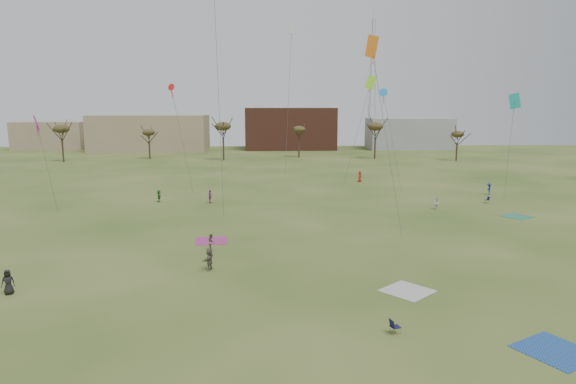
{
  "coord_description": "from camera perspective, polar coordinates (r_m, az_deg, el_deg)",
  "views": [
    {
      "loc": [
        -1.65,
        -29.15,
        12.6
      ],
      "look_at": [
        0.0,
        12.0,
        5.5
      ],
      "focal_mm": 31.28,
      "sensor_mm": 36.0,
      "label": 1
    }
  ],
  "objects": [
    {
      "name": "spectator_mid_d",
      "position": [
        66.32,
        -8.85,
        -0.51
      ],
      "size": [
        0.72,
        1.13,
        1.78
      ],
      "primitive_type": "imported",
      "rotation": [
        0.0,
        0.0,
        1.87
      ],
      "color": "#983F7E",
      "rests_on": "ground"
    },
    {
      "name": "building_tan_west",
      "position": [
        164.11,
        -25.14,
        5.86
      ],
      "size": [
        20.0,
        12.0,
        8.0
      ],
      "primitive_type": "cube",
      "color": "#937F60",
      "rests_on": "ground"
    },
    {
      "name": "spectator_mid_e",
      "position": [
        64.31,
        16.56,
        -1.24
      ],
      "size": [
        0.81,
        0.66,
        1.52
      ],
      "primitive_type": "imported",
      "rotation": [
        0.0,
        0.0,
        6.16
      ],
      "color": "silver",
      "rests_on": "ground"
    },
    {
      "name": "flyer_far_a",
      "position": [
        68.58,
        -14.44,
        -0.44
      ],
      "size": [
        0.89,
        1.57,
        1.61
      ],
      "primitive_type": "imported",
      "rotation": [
        0.0,
        0.0,
        1.87
      ],
      "color": "#357D29",
      "rests_on": "ground"
    },
    {
      "name": "radio_tower",
      "position": [
        157.5,
        9.51,
        12.05
      ],
      "size": [
        1.51,
        1.72,
        41.0
      ],
      "color": "#9EA3A8",
      "rests_on": "ground"
    },
    {
      "name": "kites_aloft",
      "position": [
        68.15,
        -1.01,
        16.54
      ],
      "size": [
        64.51,
        65.62,
        25.1
      ],
      "color": "#E81B49",
      "rests_on": "ground"
    },
    {
      "name": "building_brick",
      "position": [
        149.44,
        0.26,
        7.25
      ],
      "size": [
        26.0,
        16.0,
        12.0
      ],
      "primitive_type": "cube",
      "color": "brown",
      "rests_on": "ground"
    },
    {
      "name": "blanket_blue",
      "position": [
        30.69,
        28.09,
        -15.66
      ],
      "size": [
        4.51,
        4.51,
        0.03
      ],
      "primitive_type": "cube",
      "rotation": [
        0.0,
        0.0,
        2.07
      ],
      "color": "#224F97",
      "rests_on": "ground"
    },
    {
      "name": "flyer_mid_a",
      "position": [
        39.22,
        -29.22,
        -8.92
      ],
      "size": [
        0.94,
        0.72,
        1.72
      ],
      "primitive_type": "imported",
      "rotation": [
        0.0,
        0.0,
        0.22
      ],
      "color": "black",
      "rests_on": "ground"
    },
    {
      "name": "blanket_cream",
      "position": [
        36.15,
        13.41,
        -10.89
      ],
      "size": [
        4.17,
        4.17,
        0.03
      ],
      "primitive_type": "cube",
      "rotation": [
        0.0,
        0.0,
        0.72
      ],
      "color": "beige",
      "rests_on": "ground"
    },
    {
      "name": "blanket_plum",
      "position": [
        48.13,
        -8.73,
        -5.51
      ],
      "size": [
        3.25,
        3.25,
        0.03
      ],
      "primitive_type": "cube",
      "rotation": [
        0.0,
        0.0,
        0.11
      ],
      "color": "#A43279",
      "rests_on": "ground"
    },
    {
      "name": "ground",
      "position": [
        31.8,
        0.89,
        -13.56
      ],
      "size": [
        260.0,
        260.0,
        0.0
      ],
      "primitive_type": "plane",
      "color": "#2C4B17",
      "rests_on": "ground"
    },
    {
      "name": "camp_chair_center",
      "position": [
        29.66,
        12.06,
        -15.02
      ],
      "size": [
        0.67,
        0.64,
        0.87
      ],
      "rotation": [
        0.0,
        0.0,
        1.86
      ],
      "color": "#131734",
      "rests_on": "ground"
    },
    {
      "name": "spectator_fore_c",
      "position": [
        39.62,
        -8.94,
        -7.58
      ],
      "size": [
        0.99,
        1.67,
        1.72
      ],
      "primitive_type": "imported",
      "rotation": [
        0.0,
        0.0,
        4.39
      ],
      "color": "brown",
      "rests_on": "ground"
    },
    {
      "name": "camp_chair_right",
      "position": [
        70.69,
        21.66,
        -0.97
      ],
      "size": [
        0.62,
        0.58,
        0.87
      ],
      "rotation": [
        0.0,
        0.0,
        4.87
      ],
      "color": "#17153C",
      "rests_on": "ground"
    },
    {
      "name": "building_tan",
      "position": [
        148.15,
        -15.4,
        6.49
      ],
      "size": [
        32.0,
        14.0,
        10.0
      ],
      "primitive_type": "cube",
      "color": "#937F60",
      "rests_on": "ground"
    },
    {
      "name": "blanket_olive",
      "position": [
        63.56,
        24.58,
        -2.55
      ],
      "size": [
        3.91,
        3.91,
        0.03
      ],
      "primitive_type": "cube",
      "rotation": [
        0.0,
        0.0,
        2.14
      ],
      "color": "#2D7D5B",
      "rests_on": "ground"
    },
    {
      "name": "tree_line",
      "position": [
        108.42,
        -2.95,
        6.85
      ],
      "size": [
        117.44,
        49.32,
        8.91
      ],
      "color": "#3A2B1E",
      "rests_on": "ground"
    },
    {
      "name": "flyer_far_c",
      "position": [
        77.4,
        21.87,
        0.33
      ],
      "size": [
        0.8,
        1.17,
        1.67
      ],
      "primitive_type": "imported",
      "rotation": [
        0.0,
        0.0,
        4.54
      ],
      "color": "navy",
      "rests_on": "ground"
    },
    {
      "name": "flyer_far_b",
      "position": [
        84.68,
        8.15,
        1.75
      ],
      "size": [
        0.89,
        1.05,
        1.83
      ],
      "primitive_type": "imported",
      "rotation": [
        0.0,
        0.0,
        1.16
      ],
      "color": "#9E291B",
      "rests_on": "ground"
    },
    {
      "name": "spectator_fore_b",
      "position": [
        44.94,
        -8.68,
        -5.62
      ],
      "size": [
        0.71,
        0.83,
        1.5
      ],
      "primitive_type": "imported",
      "rotation": [
        0.0,
        0.0,
        1.78
      ],
      "color": "#7A6D4E",
      "rests_on": "ground"
    },
    {
      "name": "building_grey",
      "position": [
        153.14,
        13.58,
        6.48
      ],
      "size": [
        24.0,
        12.0,
        9.0
      ],
      "primitive_type": "cube",
      "color": "gray",
      "rests_on": "ground"
    }
  ]
}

